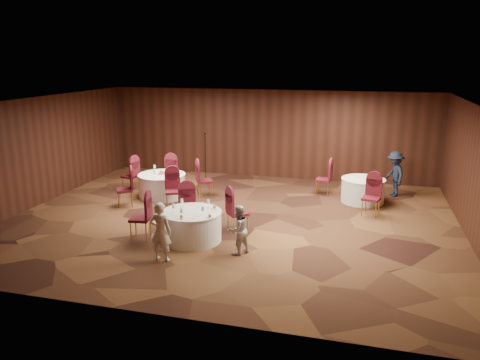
% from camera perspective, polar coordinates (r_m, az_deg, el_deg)
% --- Properties ---
extents(ground, '(12.00, 12.00, 0.00)m').
position_cam_1_polar(ground, '(12.87, -1.09, -4.90)').
color(ground, black).
rests_on(ground, ground).
extents(room_shell, '(12.00, 12.00, 12.00)m').
position_cam_1_polar(room_shell, '(12.34, -1.14, 3.71)').
color(room_shell, silver).
rests_on(room_shell, ground).
extents(table_main, '(1.46, 1.46, 0.74)m').
position_cam_1_polar(table_main, '(11.43, -5.90, -5.57)').
color(table_main, silver).
rests_on(table_main, ground).
extents(table_left, '(1.50, 1.50, 0.74)m').
position_cam_1_polar(table_left, '(15.08, -9.47, -0.64)').
color(table_left, silver).
rests_on(table_left, ground).
extents(table_right, '(1.32, 1.32, 0.74)m').
position_cam_1_polar(table_right, '(14.82, 14.73, -1.21)').
color(table_right, silver).
rests_on(table_right, ground).
extents(chairs_main, '(2.87, 1.98, 1.00)m').
position_cam_1_polar(chairs_main, '(12.06, -6.30, -3.85)').
color(chairs_main, '#3F0C1A').
rests_on(chairs_main, ground).
extents(chairs_left, '(3.27, 2.99, 1.00)m').
position_cam_1_polar(chairs_left, '(15.05, -9.55, -0.18)').
color(chairs_left, '#3F0C1A').
rests_on(chairs_left, ground).
extents(chairs_right, '(2.09, 2.34, 1.00)m').
position_cam_1_polar(chairs_right, '(14.46, 12.76, -0.97)').
color(chairs_right, '#3F0C1A').
rests_on(chairs_right, ground).
extents(tabletop_main, '(1.06, 1.04, 0.22)m').
position_cam_1_polar(tabletop_main, '(11.14, -5.50, -3.54)').
color(tabletop_main, silver).
rests_on(tabletop_main, table_main).
extents(tabletop_left, '(0.88, 0.74, 0.22)m').
position_cam_1_polar(tabletop_left, '(14.97, -9.52, 1.00)').
color(tabletop_left, silver).
rests_on(tabletop_left, table_left).
extents(tabletop_right, '(0.08, 0.08, 0.22)m').
position_cam_1_polar(tabletop_right, '(14.44, 15.74, 0.45)').
color(tabletop_right, silver).
rests_on(tabletop_right, table_right).
extents(mic_stand, '(0.24, 0.24, 1.71)m').
position_cam_1_polar(mic_stand, '(16.93, -4.23, 1.69)').
color(mic_stand, black).
rests_on(mic_stand, ground).
extents(woman_a, '(0.49, 0.32, 1.34)m').
position_cam_1_polar(woman_a, '(10.33, -9.64, -6.22)').
color(woman_a, silver).
rests_on(woman_a, ground).
extents(woman_b, '(0.68, 0.71, 1.15)m').
position_cam_1_polar(woman_b, '(10.55, -0.27, -6.08)').
color(woman_b, '#B8B9BD').
rests_on(woman_b, ground).
extents(man_c, '(0.84, 1.07, 1.45)m').
position_cam_1_polar(man_c, '(15.68, 18.35, 0.71)').
color(man_c, black).
rests_on(man_c, ground).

